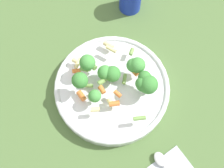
% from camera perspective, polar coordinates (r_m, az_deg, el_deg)
% --- Properties ---
extents(ground_plane, '(3.00, 3.00, 0.00)m').
position_cam_1_polar(ground_plane, '(0.70, 0.00, -1.45)').
color(ground_plane, '#4C6B38').
extents(bowl, '(0.30, 0.30, 0.04)m').
position_cam_1_polar(bowl, '(0.68, 0.00, -0.86)').
color(bowl, silver).
rests_on(bowl, ground_plane).
extents(pasta_salad, '(0.22, 0.22, 0.08)m').
position_cam_1_polar(pasta_salad, '(0.63, 1.31, 1.72)').
color(pasta_salad, '#8CB766').
rests_on(pasta_salad, bowl).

